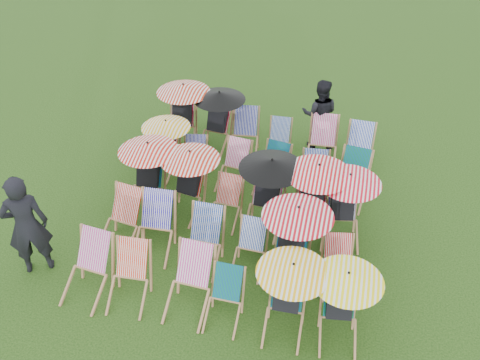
% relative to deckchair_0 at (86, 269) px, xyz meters
% --- Properties ---
extents(ground, '(100.00, 100.00, 0.00)m').
position_rel_deckchair_0_xyz_m(ground, '(2.01, 2.26, -0.51)').
color(ground, black).
rests_on(ground, ground).
extents(deckchair_0, '(0.78, 1.00, 1.02)m').
position_rel_deckchair_0_xyz_m(deckchair_0, '(0.00, 0.00, 0.00)').
color(deckchair_0, '#A4744C').
rests_on(deckchair_0, ground).
extents(deckchair_1, '(0.68, 0.91, 0.95)m').
position_rel_deckchair_0_xyz_m(deckchair_1, '(0.71, 0.03, -0.03)').
color(deckchair_1, '#A4744C').
rests_on(deckchair_1, ground).
extents(deckchair_2, '(0.73, 0.98, 1.03)m').
position_rel_deckchair_0_xyz_m(deckchair_2, '(1.72, 0.08, 0.00)').
color(deckchair_2, '#A4744C').
rests_on(deckchair_2, ground).
extents(deckchair_3, '(0.56, 0.78, 0.84)m').
position_rel_deckchair_0_xyz_m(deckchair_3, '(2.31, -0.01, -0.09)').
color(deckchair_3, '#A4744C').
rests_on(deckchair_3, ground).
extents(deckchair_4, '(1.09, 1.14, 1.30)m').
position_rel_deckchair_0_xyz_m(deckchair_4, '(3.28, 0.05, 0.18)').
color(deckchair_4, '#A4744C').
rests_on(deckchair_4, ground).
extents(deckchair_5, '(1.06, 1.14, 1.26)m').
position_rel_deckchair_0_xyz_m(deckchair_5, '(4.07, 0.10, 0.15)').
color(deckchair_5, '#A4744C').
rests_on(deckchair_5, ground).
extents(deckchair_6, '(0.80, 1.01, 1.00)m').
position_rel_deckchair_0_xyz_m(deckchair_6, '(0.04, 1.24, -0.01)').
color(deckchair_6, '#A4744C').
rests_on(deckchair_6, ground).
extents(deckchair_7, '(0.73, 0.98, 1.03)m').
position_rel_deckchair_0_xyz_m(deckchair_7, '(0.70, 1.20, 0.01)').
color(deckchair_7, '#A4744C').
rests_on(deckchair_7, ground).
extents(deckchair_8, '(0.66, 0.92, 0.98)m').
position_rel_deckchair_0_xyz_m(deckchair_8, '(1.63, 1.09, -0.02)').
color(deckchair_8, '#A4744C').
rests_on(deckchair_8, ground).
extents(deckchair_9, '(0.58, 0.79, 0.83)m').
position_rel_deckchair_0_xyz_m(deckchair_9, '(2.44, 1.17, -0.09)').
color(deckchair_9, '#A4744C').
rests_on(deckchair_9, ground).
extents(deckchair_10, '(1.18, 1.24, 1.40)m').
position_rel_deckchair_0_xyz_m(deckchair_10, '(3.15, 1.19, 0.23)').
color(deckchair_10, '#A4744C').
rests_on(deckchair_10, ground).
extents(deckchair_11, '(0.70, 0.87, 0.85)m').
position_rel_deckchair_0_xyz_m(deckchair_11, '(3.96, 1.09, -0.08)').
color(deckchair_11, '#A4744C').
rests_on(deckchair_11, ground).
extents(deckchair_12, '(1.16, 1.21, 1.38)m').
position_rel_deckchair_0_xyz_m(deckchair_12, '(0.12, 2.41, 0.22)').
color(deckchair_12, '#A4744C').
rests_on(deckchair_12, ground).
extents(deckchair_13, '(1.13, 1.21, 1.35)m').
position_rel_deckchair_0_xyz_m(deckchair_13, '(0.94, 2.38, 0.20)').
color(deckchair_13, '#A4744C').
rests_on(deckchair_13, ground).
extents(deckchair_14, '(0.61, 0.82, 0.85)m').
position_rel_deckchair_0_xyz_m(deckchair_14, '(1.73, 2.25, -0.08)').
color(deckchair_14, '#A4744C').
rests_on(deckchair_14, ground).
extents(deckchair_15, '(1.21, 1.26, 1.43)m').
position_rel_deckchair_0_xyz_m(deckchair_15, '(2.50, 2.34, 0.25)').
color(deckchair_15, '#A4744C').
rests_on(deckchair_15, ground).
extents(deckchair_16, '(1.21, 1.26, 1.44)m').
position_rel_deckchair_0_xyz_m(deckchair_16, '(3.34, 2.37, 0.25)').
color(deckchair_16, '#A4744C').
rests_on(deckchair_16, ground).
extents(deckchair_17, '(1.14, 1.24, 1.35)m').
position_rel_deckchair_0_xyz_m(deckchair_17, '(3.92, 2.34, 0.20)').
color(deckchair_17, '#A4744C').
rests_on(deckchair_17, ground).
extents(deckchair_18, '(1.03, 1.09, 1.22)m').
position_rel_deckchair_0_xyz_m(deckchair_18, '(0.05, 3.52, 0.13)').
color(deckchair_18, '#A4744C').
rests_on(deckchair_18, ground).
extents(deckchair_19, '(0.66, 0.83, 0.81)m').
position_rel_deckchair_0_xyz_m(deckchair_19, '(0.72, 3.51, -0.10)').
color(deckchair_19, '#A4744C').
rests_on(deckchair_19, ground).
extents(deckchair_20, '(0.69, 0.89, 0.90)m').
position_rel_deckchair_0_xyz_m(deckchair_20, '(1.59, 3.42, -0.06)').
color(deckchair_20, '#A4744C').
rests_on(deckchair_20, ground).
extents(deckchair_21, '(0.73, 0.92, 0.90)m').
position_rel_deckchair_0_xyz_m(deckchair_21, '(2.39, 3.48, -0.06)').
color(deckchair_21, '#A4744C').
rests_on(deckchair_21, ground).
extents(deckchair_22, '(0.68, 0.89, 0.90)m').
position_rel_deckchair_0_xyz_m(deckchair_22, '(3.27, 3.38, -0.06)').
color(deckchair_22, '#A4744C').
rests_on(deckchair_22, ground).
extents(deckchair_23, '(0.77, 0.98, 0.99)m').
position_rel_deckchair_0_xyz_m(deckchair_23, '(3.99, 3.48, -0.02)').
color(deckchair_23, '#A4744C').
rests_on(deckchair_23, ground).
extents(deckchair_24, '(1.21, 1.30, 1.43)m').
position_rel_deckchair_0_xyz_m(deckchair_24, '(0.06, 4.72, 0.25)').
color(deckchair_24, '#A4744C').
rests_on(deckchair_24, ground).
extents(deckchair_25, '(1.15, 1.22, 1.37)m').
position_rel_deckchair_0_xyz_m(deckchair_25, '(0.87, 4.70, 0.21)').
color(deckchair_25, '#A4744C').
rests_on(deckchair_25, ground).
extents(deckchair_26, '(0.74, 0.96, 0.97)m').
position_rel_deckchair_0_xyz_m(deckchair_26, '(1.54, 4.64, -0.02)').
color(deckchair_26, '#A4744C').
rests_on(deckchair_26, ground).
extents(deckchair_27, '(0.57, 0.77, 0.81)m').
position_rel_deckchair_0_xyz_m(deckchair_27, '(2.32, 4.66, -0.10)').
color(deckchair_27, '#A4744C').
rests_on(deckchair_27, ground).
extents(deckchair_28, '(0.71, 0.96, 1.00)m').
position_rel_deckchair_0_xyz_m(deckchair_28, '(3.28, 4.62, -0.01)').
color(deckchair_28, '#A4744C').
rests_on(deckchair_28, ground).
extents(deckchair_29, '(0.66, 0.90, 0.95)m').
position_rel_deckchair_0_xyz_m(deckchair_29, '(4.06, 4.61, -0.03)').
color(deckchair_29, '#A4744C').
rests_on(deckchair_29, ground).
extents(person_left, '(0.86, 0.78, 1.96)m').
position_rel_deckchair_0_xyz_m(person_left, '(-1.13, 0.28, 0.47)').
color(person_left, black).
rests_on(person_left, ground).
extents(person_rear, '(0.85, 0.68, 1.67)m').
position_rel_deckchair_0_xyz_m(person_rear, '(3.11, 5.28, 0.33)').
color(person_rear, black).
rests_on(person_rear, ground).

